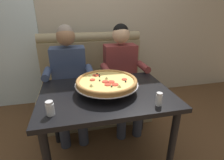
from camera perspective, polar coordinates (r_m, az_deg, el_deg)
ground_plane at (r=1.99m, az=-1.62°, el=-23.78°), size 16.00×16.00×0.00m
back_wall_with_window at (r=2.81m, az=-8.28°, el=21.60°), size 6.00×0.12×2.80m
booth_bench at (r=2.47m, az=-5.77°, el=-2.44°), size 1.44×0.78×1.13m
dining_table at (r=1.58m, az=-1.88°, el=-7.31°), size 1.15×0.82×0.75m
diner_left at (r=2.09m, az=-13.94°, el=1.54°), size 0.54×0.64×1.27m
diner_right at (r=2.17m, az=3.35°, el=2.95°), size 0.54×0.64×1.27m
pizza at (r=1.51m, az=-1.77°, el=-0.55°), size 0.56×0.56×0.13m
shaker_pepper_flakes at (r=1.28m, az=-19.78°, el=-9.07°), size 0.06×0.06×0.11m
shaker_parmesan at (r=1.36m, az=15.25°, el=-6.41°), size 0.05×0.05×0.11m
patio_chair at (r=3.74m, az=-29.87°, el=5.43°), size 0.43×0.43×0.86m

